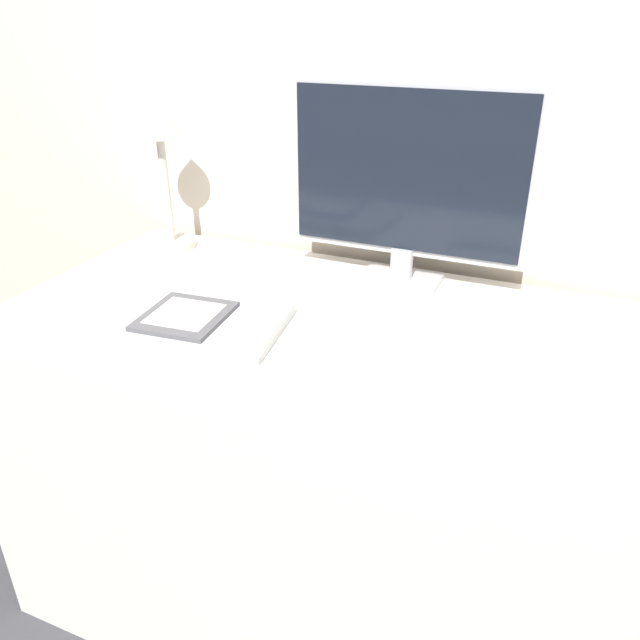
% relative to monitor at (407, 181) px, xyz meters
% --- Properties ---
extents(wall_back, '(3.60, 0.05, 2.40)m').
position_rel_monitor_xyz_m(wall_back, '(-0.06, 0.14, 0.23)').
color(wall_back, beige).
rests_on(wall_back, ground_plane).
extents(desk, '(1.32, 0.68, 0.75)m').
position_rel_monitor_xyz_m(desk, '(-0.06, -0.25, -0.60)').
color(desk, silver).
rests_on(desk, ground_plane).
extents(monitor, '(0.51, 0.11, 0.42)m').
position_rel_monitor_xyz_m(monitor, '(0.00, 0.00, 0.00)').
color(monitor, '#B7B7BC').
rests_on(monitor, desk).
extents(keyboard, '(0.28, 0.11, 0.01)m').
position_rel_monitor_xyz_m(keyboard, '(0.19, -0.34, -0.22)').
color(keyboard, silver).
rests_on(keyboard, desk).
extents(laptop, '(0.33, 0.25, 0.03)m').
position_rel_monitor_xyz_m(laptop, '(-0.28, -0.37, -0.21)').
color(laptop, '#BCBCC1').
rests_on(laptop, desk).
extents(ereader, '(0.16, 0.17, 0.01)m').
position_rel_monitor_xyz_m(ereader, '(-0.31, -0.38, -0.19)').
color(ereader, '#4C4C51').
rests_on(ereader, laptop).
extents(desk_lamp, '(0.12, 0.12, 0.35)m').
position_rel_monitor_xyz_m(desk_lamp, '(-0.59, -0.02, 0.00)').
color(desk_lamp, '#BCB7AD').
rests_on(desk_lamp, desk).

